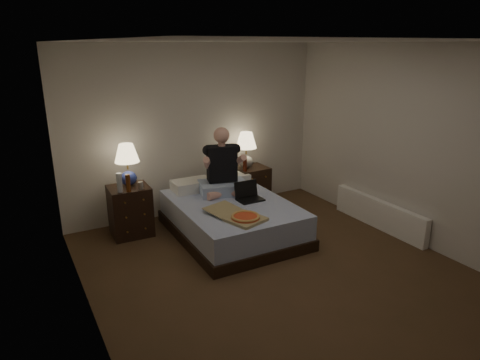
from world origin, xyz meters
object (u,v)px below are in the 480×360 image
person (223,161)px  radiator (379,214)px  lamp_right (246,150)px  soda_can (141,186)px  lamp_left (127,165)px  bed (232,218)px  beer_bottle_right (245,164)px  nightstand_left (130,211)px  beer_bottle_left (128,183)px  nightstand_right (251,186)px  water_bottle (119,183)px  laptop (250,192)px  pizza_box (245,218)px

person → radiator: 2.31m
lamp_right → soda_can: bearing=-169.4°
lamp_left → person: (1.22, -0.37, -0.03)m
bed → beer_bottle_right: beer_bottle_right is taller
nightstand_left → beer_bottle_right: 1.83m
bed → nightstand_left: bearing=151.2°
lamp_left → beer_bottle_right: lamp_left is taller
beer_bottle_left → lamp_right: bearing=10.3°
beer_bottle_left → radiator: beer_bottle_left is taller
nightstand_right → soda_can: 1.93m
radiator → person: bearing=147.2°
soda_can → beer_bottle_left: 0.18m
water_bottle → laptop: 1.70m
lamp_right → water_bottle: 2.06m
bed → laptop: (0.25, -0.05, 0.35)m
bed → beer_bottle_left: size_ratio=8.08×
lamp_right → soda_can: lamp_right is taller
nightstand_left → beer_bottle_left: 0.49m
lamp_right → water_bottle: bearing=-171.4°
lamp_right → person: bearing=-144.9°
lamp_left → soda_can: lamp_left is taller
beer_bottle_left → pizza_box: (1.08, -1.11, -0.29)m
lamp_right → person: 0.78m
lamp_right → beer_bottle_right: bearing=-126.0°
soda_can → pizza_box: 1.47m
water_bottle → pizza_box: (1.18, -1.15, -0.30)m
nightstand_right → beer_bottle_left: size_ratio=2.75×
nightstand_right → lamp_right: bearing=168.9°
pizza_box → person: bearing=61.0°
beer_bottle_left → person: person is taller
nightstand_left → nightstand_right: size_ratio=1.07×
pizza_box → radiator: size_ratio=0.47×
beer_bottle_left → soda_can: bearing=6.3°
radiator → pizza_box: bearing=175.2°
nightstand_left → water_bottle: (-0.14, -0.15, 0.46)m
lamp_left → radiator: 3.52m
bed → lamp_right: (0.70, 0.84, 0.68)m
nightstand_right → person: bearing=-149.7°
bed → nightstand_right: bearing=47.2°
lamp_right → soda_can: (-1.77, -0.33, -0.19)m
lamp_left → water_bottle: size_ratio=2.24×
bed → beer_bottle_left: bearing=159.2°
nightstand_left → radiator: (3.10, -1.47, -0.14)m
nightstand_right → water_bottle: size_ratio=2.53×
radiator → nightstand_left: bearing=154.6°
lamp_right → radiator: 2.16m
nightstand_right → lamp_right: 0.60m
nightstand_left → nightstand_right: (1.97, 0.15, -0.02)m
bed → person: person is taller
nightstand_left → pizza_box: (1.03, -1.30, 0.17)m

